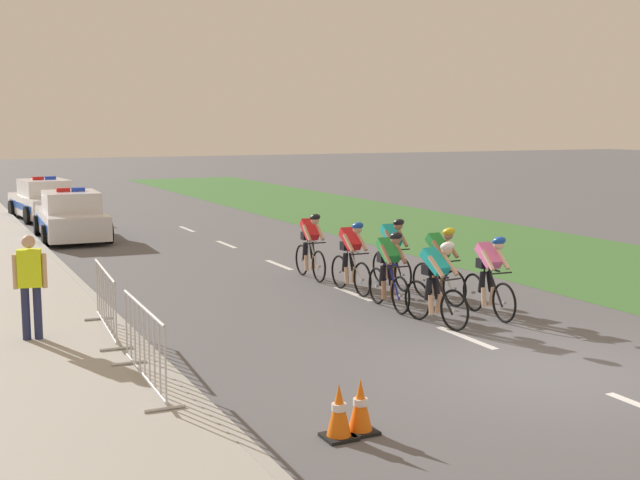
{
  "coord_description": "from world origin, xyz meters",
  "views": [
    {
      "loc": [
        -8.03,
        -8.98,
        3.52
      ],
      "look_at": [
        -0.51,
        6.67,
        1.1
      ],
      "focal_mm": 46.82,
      "sensor_mm": 36.0,
      "label": 1
    }
  ],
  "objects_px": {
    "cyclist_fourth": "(440,263)",
    "police_car_second": "(44,201)",
    "cyclist_lead": "(437,282)",
    "crowd_barrier_middle": "(106,302)",
    "crowd_barrier_front": "(144,346)",
    "cyclist_sixth": "(392,252)",
    "cyclist_third": "(389,269)",
    "traffic_cone_mid": "(339,412)",
    "cyclist_fifth": "(351,256)",
    "cyclist_second": "(490,275)",
    "spectator_closest": "(30,280)",
    "cyclist_seventh": "(311,245)",
    "police_car_nearest": "(71,217)",
    "traffic_cone_near": "(360,407)"
  },
  "relations": [
    {
      "from": "police_car_second",
      "to": "cyclist_fifth",
      "type": "bearing_deg",
      "value": -77.08
    },
    {
      "from": "police_car_second",
      "to": "cyclist_third",
      "type": "bearing_deg",
      "value": -78.44
    },
    {
      "from": "cyclist_fourth",
      "to": "cyclist_sixth",
      "type": "bearing_deg",
      "value": 92.31
    },
    {
      "from": "cyclist_second",
      "to": "traffic_cone_near",
      "type": "xyz_separation_m",
      "value": [
        -4.9,
        -4.1,
        -0.48
      ]
    },
    {
      "from": "police_car_second",
      "to": "spectator_closest",
      "type": "bearing_deg",
      "value": -98.09
    },
    {
      "from": "cyclist_fourth",
      "to": "cyclist_fifth",
      "type": "height_order",
      "value": "same"
    },
    {
      "from": "cyclist_sixth",
      "to": "crowd_barrier_front",
      "type": "bearing_deg",
      "value": -143.73
    },
    {
      "from": "police_car_second",
      "to": "crowd_barrier_front",
      "type": "xyz_separation_m",
      "value": [
        -1.62,
        -21.78,
        -0.03
      ]
    },
    {
      "from": "cyclist_lead",
      "to": "traffic_cone_near",
      "type": "xyz_separation_m",
      "value": [
        -3.66,
        -3.97,
        -0.48
      ]
    },
    {
      "from": "cyclist_sixth",
      "to": "police_car_second",
      "type": "distance_m",
      "value": 17.65
    },
    {
      "from": "cyclist_third",
      "to": "police_car_nearest",
      "type": "height_order",
      "value": "police_car_nearest"
    },
    {
      "from": "cyclist_fourth",
      "to": "crowd_barrier_middle",
      "type": "xyz_separation_m",
      "value": [
        -6.58,
        -0.16,
        -0.14
      ]
    },
    {
      "from": "cyclist_fifth",
      "to": "traffic_cone_near",
      "type": "xyz_separation_m",
      "value": [
        -3.65,
        -7.16,
        -0.48
      ]
    },
    {
      "from": "cyclist_sixth",
      "to": "traffic_cone_near",
      "type": "xyz_separation_m",
      "value": [
        -4.73,
        -7.3,
        -0.48
      ]
    },
    {
      "from": "traffic_cone_mid",
      "to": "crowd_barrier_front",
      "type": "bearing_deg",
      "value": 122.42
    },
    {
      "from": "police_car_second",
      "to": "police_car_nearest",
      "type": "bearing_deg",
      "value": -90.02
    },
    {
      "from": "traffic_cone_near",
      "to": "cyclist_second",
      "type": "bearing_deg",
      "value": 39.92
    },
    {
      "from": "police_car_nearest",
      "to": "crowd_barrier_front",
      "type": "distance_m",
      "value": 15.8
    },
    {
      "from": "cyclist_fifth",
      "to": "crowd_barrier_front",
      "type": "distance_m",
      "value": 7.27
    },
    {
      "from": "cyclist_sixth",
      "to": "crowd_barrier_front",
      "type": "distance_m",
      "value": 8.2
    },
    {
      "from": "police_car_nearest",
      "to": "crowd_barrier_middle",
      "type": "bearing_deg",
      "value": -96.78
    },
    {
      "from": "cyclist_lead",
      "to": "cyclist_seventh",
      "type": "distance_m",
      "value": 4.99
    },
    {
      "from": "cyclist_second",
      "to": "traffic_cone_mid",
      "type": "xyz_separation_m",
      "value": [
        -5.2,
        -4.15,
        -0.48
      ]
    },
    {
      "from": "cyclist_third",
      "to": "crowd_barrier_middle",
      "type": "distance_m",
      "value": 5.36
    },
    {
      "from": "cyclist_fifth",
      "to": "police_car_nearest",
      "type": "height_order",
      "value": "police_car_nearest"
    },
    {
      "from": "cyclist_fourth",
      "to": "cyclist_sixth",
      "type": "xyz_separation_m",
      "value": [
        -0.07,
        1.72,
        0.0
      ]
    },
    {
      "from": "cyclist_fourth",
      "to": "cyclist_fifth",
      "type": "distance_m",
      "value": 1.95
    },
    {
      "from": "cyclist_second",
      "to": "crowd_barrier_front",
      "type": "relative_size",
      "value": 0.74
    },
    {
      "from": "cyclist_third",
      "to": "cyclist_sixth",
      "type": "height_order",
      "value": "same"
    },
    {
      "from": "traffic_cone_mid",
      "to": "police_car_second",
      "type": "bearing_deg",
      "value": 89.92
    },
    {
      "from": "cyclist_third",
      "to": "cyclist_fifth",
      "type": "bearing_deg",
      "value": 87.37
    },
    {
      "from": "cyclist_sixth",
      "to": "police_car_second",
      "type": "xyz_separation_m",
      "value": [
        -4.99,
        16.93,
        -0.11
      ]
    },
    {
      "from": "cyclist_third",
      "to": "cyclist_fourth",
      "type": "relative_size",
      "value": 1.0
    },
    {
      "from": "police_car_nearest",
      "to": "spectator_closest",
      "type": "height_order",
      "value": "spectator_closest"
    },
    {
      "from": "cyclist_sixth",
      "to": "cyclist_second",
      "type": "bearing_deg",
      "value": -86.83
    },
    {
      "from": "traffic_cone_mid",
      "to": "spectator_closest",
      "type": "relative_size",
      "value": 0.38
    },
    {
      "from": "crowd_barrier_front",
      "to": "traffic_cone_near",
      "type": "height_order",
      "value": "crowd_barrier_front"
    },
    {
      "from": "cyclist_fourth",
      "to": "cyclist_seventh",
      "type": "relative_size",
      "value": 1.0
    },
    {
      "from": "police_car_nearest",
      "to": "cyclist_sixth",
      "type": "bearing_deg",
      "value": -65.32
    },
    {
      "from": "traffic_cone_mid",
      "to": "spectator_closest",
      "type": "distance_m",
      "value": 6.25
    },
    {
      "from": "cyclist_third",
      "to": "police_car_nearest",
      "type": "bearing_deg",
      "value": 106.82
    },
    {
      "from": "cyclist_fourth",
      "to": "police_car_second",
      "type": "relative_size",
      "value": 0.38
    },
    {
      "from": "traffic_cone_near",
      "to": "traffic_cone_mid",
      "type": "height_order",
      "value": "same"
    },
    {
      "from": "cyclist_sixth",
      "to": "traffic_cone_mid",
      "type": "distance_m",
      "value": 8.91
    },
    {
      "from": "cyclist_fourth",
      "to": "spectator_closest",
      "type": "distance_m",
      "value": 7.72
    },
    {
      "from": "cyclist_lead",
      "to": "cyclist_fourth",
      "type": "relative_size",
      "value": 1.0
    },
    {
      "from": "cyclist_fourth",
      "to": "crowd_barrier_middle",
      "type": "relative_size",
      "value": 0.74
    },
    {
      "from": "traffic_cone_mid",
      "to": "cyclist_third",
      "type": "bearing_deg",
      "value": 54.89
    },
    {
      "from": "cyclist_fourth",
      "to": "police_car_second",
      "type": "height_order",
      "value": "police_car_second"
    },
    {
      "from": "police_car_second",
      "to": "traffic_cone_near",
      "type": "height_order",
      "value": "police_car_second"
    }
  ]
}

